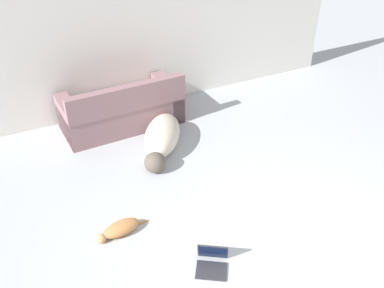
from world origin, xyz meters
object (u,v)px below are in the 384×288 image
(couch, at_px, (122,110))
(cat, at_px, (120,229))
(laptop_open, at_px, (212,259))
(dog, at_px, (162,138))

(couch, relative_size, cat, 2.93)
(couch, distance_m, laptop_open, 3.00)
(couch, xyz_separation_m, dog, (0.28, -0.84, -0.09))
(dog, relative_size, laptop_open, 3.23)
(dog, bearing_deg, laptop_open, 22.74)
(couch, bearing_deg, dog, 106.61)
(couch, distance_m, dog, 0.89)
(cat, height_order, laptop_open, laptop_open)
(cat, bearing_deg, laptop_open, 121.24)
(laptop_open, bearing_deg, cat, 162.87)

